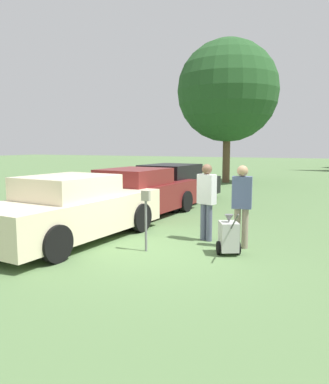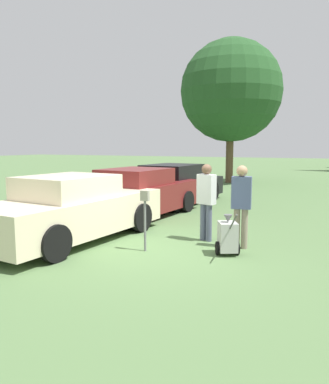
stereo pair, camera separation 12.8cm
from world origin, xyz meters
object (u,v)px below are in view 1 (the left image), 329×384
object	(u,v)px
person_worker	(207,197)
equipment_cart	(229,236)
parked_car_black	(172,186)
parking_meter	(146,209)
parked_car_cream	(73,210)
person_supervisor	(242,201)
parked_car_maroon	(137,194)

from	to	relation	value
person_worker	equipment_cart	world-z (taller)	person_worker
parked_car_black	parking_meter	distance (m)	6.48
parked_car_cream	person_supervisor	distance (m)	3.94
parked_car_maroon	parking_meter	xyz separation A→B (m)	(2.01, -3.33, 0.20)
parking_meter	equipment_cart	xyz separation A→B (m)	(1.68, 0.48, -0.53)
parked_car_black	person_supervisor	xyz separation A→B (m)	(3.81, -5.07, 0.34)
parked_car_maroon	person_worker	distance (m)	3.52
person_worker	parking_meter	bearing A→B (deg)	74.47
parked_car_black	equipment_cart	size ratio (longest dim) A/B	5.23
parked_car_maroon	parked_car_black	xyz separation A→B (m)	(-0.00, 2.82, -0.01)
parking_meter	person_worker	world-z (taller)	person_worker
parked_car_cream	parked_car_black	xyz separation A→B (m)	(-0.00, 6.04, -0.02)
parked_car_cream	person_worker	xyz separation A→B (m)	(2.91, 1.27, 0.32)
parked_car_cream	parked_car_maroon	xyz separation A→B (m)	(0.00, 3.21, -0.01)
parked_car_maroon	parked_car_black	world-z (taller)	parked_car_maroon
person_supervisor	person_worker	bearing A→B (deg)	-26.61
parked_car_cream	equipment_cart	xyz separation A→B (m)	(3.69, 0.36, -0.35)
person_supervisor	parking_meter	bearing A→B (deg)	22.94
parking_meter	person_supervisor	bearing A→B (deg)	31.12
person_worker	parked_car_black	bearing A→B (deg)	-41.22
parked_car_black	parking_meter	bearing A→B (deg)	-66.44
person_supervisor	parked_car_maroon	bearing A→B (deg)	-38.75
parked_car_cream	parked_car_maroon	size ratio (longest dim) A/B	0.98
parked_car_cream	person_worker	bearing A→B (deg)	29.00
parked_car_cream	parking_meter	xyz separation A→B (m)	(2.01, -0.12, 0.18)
parked_car_maroon	person_worker	bearing A→B (deg)	-28.36
parked_car_maroon	person_worker	world-z (taller)	person_worker
parked_car_black	person_worker	xyz separation A→B (m)	(2.91, -4.77, 0.34)
parked_car_maroon	person_supervisor	distance (m)	4.43
parked_car_cream	parking_meter	size ratio (longest dim) A/B	3.78
parked_car_black	equipment_cart	distance (m)	6.78
parked_car_black	person_worker	size ratio (longest dim) A/B	2.86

